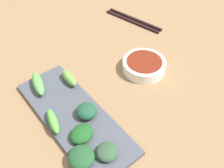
{
  "coord_description": "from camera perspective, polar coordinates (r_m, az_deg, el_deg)",
  "views": [
    {
      "loc": [
        0.27,
        0.36,
        0.53
      ],
      "look_at": [
        -0.01,
        0.01,
        0.05
      ],
      "focal_mm": 39.88,
      "sensor_mm": 36.0,
      "label": 1
    }
  ],
  "objects": [
    {
      "name": "broccoli_leafy_0",
      "position": [
        0.55,
        -7.03,
        -16.27
      ],
      "size": [
        0.06,
        0.06,
        0.02
      ],
      "primitive_type": "ellipsoid",
      "rotation": [
        0.0,
        0.0,
        -0.11
      ],
      "color": "#204D2A",
      "rests_on": "serving_plate"
    },
    {
      "name": "serving_plate",
      "position": [
        0.63,
        -8.67,
        -7.4
      ],
      "size": [
        0.13,
        0.36,
        0.01
      ],
      "primitive_type": "cube",
      "color": "#474A56",
      "rests_on": "tabletop"
    },
    {
      "name": "broccoli_leafy_4",
      "position": [
        0.57,
        -6.93,
        -11.28
      ],
      "size": [
        0.07,
        0.06,
        0.02
      ],
      "primitive_type": "ellipsoid",
      "rotation": [
        0.0,
        0.0,
        0.25
      ],
      "color": "#1A5220",
      "rests_on": "serving_plate"
    },
    {
      "name": "sauce_bowl",
      "position": [
        0.74,
        7.34,
        4.35
      ],
      "size": [
        0.13,
        0.13,
        0.03
      ],
      "color": "white",
      "rests_on": "tabletop"
    },
    {
      "name": "chopsticks",
      "position": [
        0.95,
        4.87,
        14.33
      ],
      "size": [
        0.08,
        0.23,
        0.01
      ],
      "rotation": [
        0.0,
        0.0,
        0.22
      ],
      "color": "black",
      "rests_on": "tabletop"
    },
    {
      "name": "broccoli_leafy_6",
      "position": [
        0.55,
        -1.08,
        -15.29
      ],
      "size": [
        0.05,
        0.05,
        0.02
      ],
      "primitive_type": "ellipsoid",
      "rotation": [
        0.0,
        0.0,
        -0.05
      ],
      "color": "#2F4E34",
      "rests_on": "serving_plate"
    },
    {
      "name": "broccoli_stalk_2",
      "position": [
        0.69,
        -9.79,
        1.34
      ],
      "size": [
        0.03,
        0.07,
        0.03
      ],
      "primitive_type": "ellipsoid",
      "rotation": [
        0.0,
        0.0,
        -0.05
      ],
      "color": "#6CA947",
      "rests_on": "serving_plate"
    },
    {
      "name": "tabletop",
      "position": [
        0.69,
        -1.45,
        -2.38
      ],
      "size": [
        2.1,
        2.1,
        0.02
      ],
      "primitive_type": "cube",
      "color": "#8C6A49",
      "rests_on": "ground"
    },
    {
      "name": "broccoli_leafy_5",
      "position": [
        0.61,
        -5.84,
        -6.21
      ],
      "size": [
        0.05,
        0.05,
        0.03
      ],
      "primitive_type": "ellipsoid",
      "rotation": [
        0.0,
        0.0,
        0.03
      ],
      "color": "#1D4B34",
      "rests_on": "serving_plate"
    },
    {
      "name": "broccoli_stalk_1",
      "position": [
        0.6,
        -13.35,
        -8.27
      ],
      "size": [
        0.04,
        0.08,
        0.03
      ],
      "primitive_type": "ellipsoid",
      "rotation": [
        0.0,
        0.0,
        -0.24
      ],
      "color": "#5CB345",
      "rests_on": "serving_plate"
    },
    {
      "name": "broccoli_stalk_3",
      "position": [
        0.69,
        -16.58,
        0.06
      ],
      "size": [
        0.05,
        0.09,
        0.03
      ],
      "primitive_type": "ellipsoid",
      "rotation": [
        0.0,
        0.0,
        -0.26
      ],
      "color": "#5CB650",
      "rests_on": "serving_plate"
    }
  ]
}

